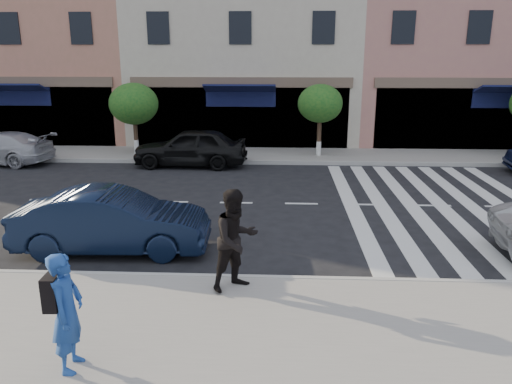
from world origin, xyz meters
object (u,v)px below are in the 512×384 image
object	(u,v)px
car_far_mid	(190,147)
photographer	(67,312)
walker	(236,240)
car_near_mid	(112,221)

from	to	relation	value
car_far_mid	photographer	bearing A→B (deg)	4.44
walker	car_near_mid	world-z (taller)	walker
photographer	car_far_mid	size ratio (longest dim) A/B	0.38
walker	car_near_mid	size ratio (longest dim) A/B	0.44
walker	car_near_mid	bearing A→B (deg)	106.68
car_far_mid	car_near_mid	bearing A→B (deg)	0.10
photographer	walker	world-z (taller)	walker
photographer	car_far_mid	xyz separation A→B (m)	(-0.71, 13.67, -0.25)
walker	photographer	bearing A→B (deg)	-168.37
photographer	car_far_mid	world-z (taller)	photographer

